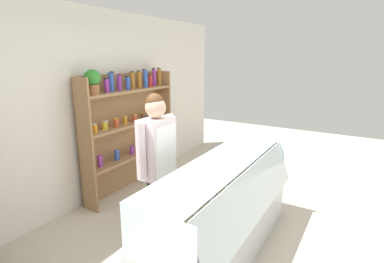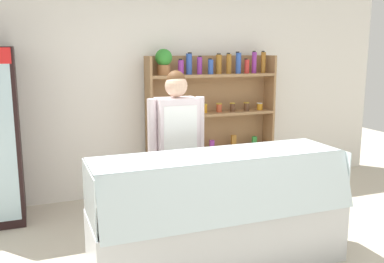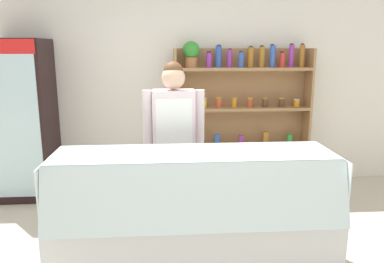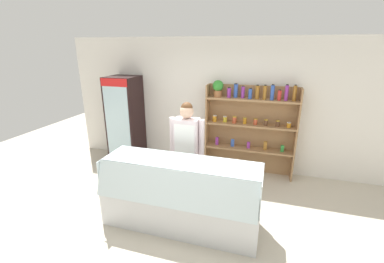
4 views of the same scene
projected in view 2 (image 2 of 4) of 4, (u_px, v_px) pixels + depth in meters
The scene contains 4 objects.
back_wall at pixel (158, 91), 5.61m from camera, with size 6.80×0.10×2.70m, color white.
shelving_unit at pixel (208, 112), 5.68m from camera, with size 1.75×0.29×1.89m.
deli_display_case at pixel (219, 232), 3.75m from camera, with size 2.22×0.77×1.01m.
shop_clerk at pixel (177, 140), 4.23m from camera, with size 0.59×0.25×1.69m.
Camera 2 is at (-1.60, -3.16, 1.89)m, focal length 40.00 mm.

